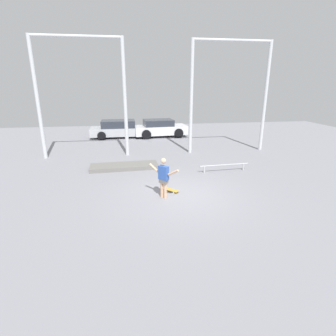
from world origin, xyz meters
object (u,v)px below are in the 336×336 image
skateboard (170,190)px  grind_rail (224,166)px  manual_pad (124,166)px  parked_car_silver (120,129)px  parked_car_white (160,128)px  skateboarder (164,176)px

skateboard → grind_rail: bearing=80.2°
manual_pad → parked_car_silver: bearing=92.1°
skateboard → parked_car_white: parked_car_white is taller
manual_pad → grind_rail: 4.80m
skateboard → parked_car_silver: parked_car_silver is taller
skateboarder → parked_car_white: (1.35, 11.65, -0.17)m
parked_car_silver → parked_car_white: (3.07, -0.17, 0.02)m
skateboarder → manual_pad: bearing=156.3°
skateboard → manual_pad: 3.63m
grind_rail → parked_car_white: (-1.87, 9.13, 0.38)m
skateboard → skateboarder: bearing=-72.9°
skateboard → manual_pad: bearing=164.5°
manual_pad → parked_car_silver: (-0.30, 8.07, 0.54)m
manual_pad → grind_rail: grind_rail is taller
skateboarder → parked_car_white: 11.73m
parked_car_silver → parked_car_white: bearing=-3.5°
manual_pad → parked_car_white: bearing=70.7°
manual_pad → skateboard: bearing=-61.8°
manual_pad → skateboarder: bearing=-69.4°
parked_car_white → skateboard: bearing=-99.9°
skateboarder → manual_pad: size_ratio=0.45×
skateboarder → parked_car_silver: skateboarder is taller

